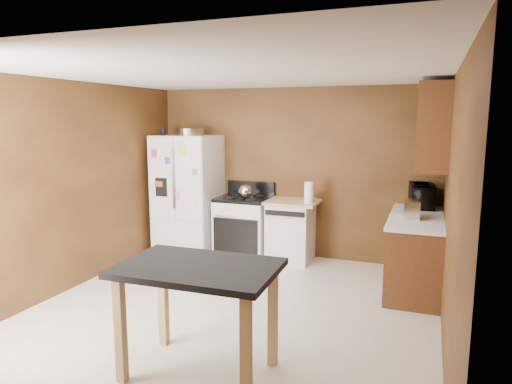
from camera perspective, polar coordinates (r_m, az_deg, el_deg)
The scene contains 18 objects.
floor at distance 5.07m, azimuth -3.12°, elevation -14.71°, with size 4.50×4.50×0.00m, color beige.
ceiling at distance 4.66m, azimuth -3.39°, elevation 14.70°, with size 4.50×4.50×0.00m, color white.
wall_back at distance 6.80m, azimuth 4.52°, elevation 2.38°, with size 4.20×4.20×0.00m, color brown.
wall_front at distance 2.86m, azimuth -22.19°, elevation -7.81°, with size 4.20×4.20×0.00m, color brown.
wall_left at distance 5.87m, azimuth -22.30°, elevation 0.65°, with size 4.50×4.50×0.00m, color brown.
wall_right at distance 4.31m, azimuth 23.20°, elevation -2.29°, with size 4.50×4.50×0.00m, color brown.
roasting_pan at distance 7.02m, azimuth -8.19°, elevation 7.46°, with size 0.41×0.41×0.10m, color silver.
pen_cup at distance 7.09m, azimuth -11.56°, elevation 7.43°, with size 0.08×0.08×0.11m, color black.
kettle at distance 6.62m, azimuth -1.35°, elevation 0.05°, with size 0.20×0.20×0.20m, color silver.
paper_towel at distance 6.34m, azimuth 6.62°, elevation -0.08°, with size 0.13×0.13×0.30m, color white.
green_canister at distance 6.51m, azimuth 6.47°, elevation -0.65°, with size 0.10×0.10×0.11m, color #43B064.
toaster at distance 5.62m, azimuth 18.89°, elevation -2.06°, with size 0.17×0.28×0.21m, color silver.
microwave at distance 6.31m, azimuth 20.00°, elevation -0.57°, with size 0.51×0.35×0.28m, color black.
refrigerator at distance 7.09m, azimuth -8.52°, elevation -0.26°, with size 0.90×0.80×1.80m.
gas_range at distance 6.84m, azimuth -1.50°, elevation -4.25°, with size 0.76×0.68×1.10m.
dishwasher at distance 6.63m, azimuth 4.36°, elevation -4.79°, with size 0.78×0.63×0.89m.
right_cabinets at distance 5.82m, azimuth 19.89°, elevation -2.70°, with size 0.63×1.58×2.45m.
island at distance 3.70m, azimuth -7.20°, elevation -11.10°, with size 1.27×0.87×0.91m.
Camera 1 is at (1.90, -4.23, 2.05)m, focal length 32.00 mm.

